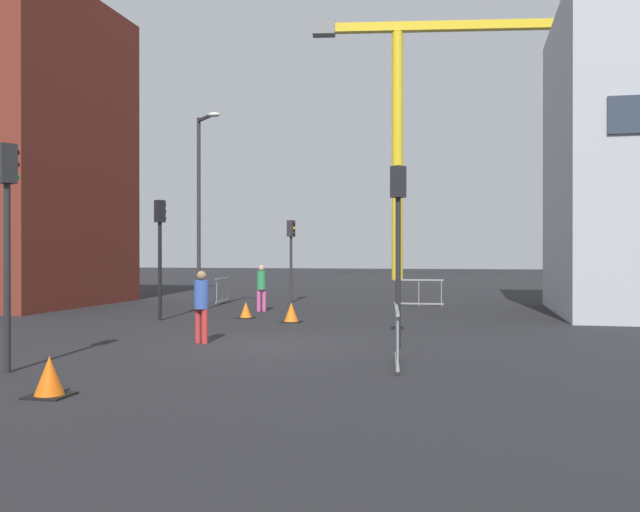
% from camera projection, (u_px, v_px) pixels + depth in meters
% --- Properties ---
extents(ground, '(160.00, 160.00, 0.00)m').
position_uv_depth(ground, '(269.00, 344.00, 16.00)').
color(ground, black).
extents(construction_crane, '(19.18, 3.89, 20.79)m').
position_uv_depth(construction_crane, '(404.00, 102.00, 54.93)').
color(construction_crane, yellow).
rests_on(construction_crane, ground).
extents(streetlamp_tall, '(1.27, 1.18, 7.08)m').
position_uv_depth(streetlamp_tall, '(201.00, 197.00, 24.98)').
color(streetlamp_tall, '#2D2D30').
rests_on(streetlamp_tall, ground).
extents(traffic_light_verge, '(0.39, 0.34, 3.53)m').
position_uv_depth(traffic_light_verge, '(291.00, 247.00, 29.35)').
color(traffic_light_verge, '#2D2D30').
rests_on(traffic_light_verge, ground).
extents(traffic_light_island, '(0.36, 0.38, 4.05)m').
position_uv_depth(traffic_light_island, '(398.00, 226.00, 15.27)').
color(traffic_light_island, '#232326').
rests_on(traffic_light_island, ground).
extents(traffic_light_far, '(0.34, 0.39, 4.05)m').
position_uv_depth(traffic_light_far, '(7.00, 219.00, 12.14)').
color(traffic_light_far, '#232326').
rests_on(traffic_light_far, ground).
extents(traffic_light_corner, '(0.36, 0.38, 3.79)m').
position_uv_depth(traffic_light_corner, '(160.00, 239.00, 21.65)').
color(traffic_light_corner, black).
rests_on(traffic_light_corner, ground).
extents(pedestrian_walking, '(0.34, 0.34, 1.70)m').
position_uv_depth(pedestrian_walking, '(201.00, 301.00, 16.11)').
color(pedestrian_walking, red).
rests_on(pedestrian_walking, ground).
extents(pedestrian_waiting, '(0.34, 0.34, 1.69)m').
position_uv_depth(pedestrian_waiting, '(262.00, 285.00, 24.97)').
color(pedestrian_waiting, '#D14C8C').
rests_on(pedestrian_waiting, ground).
extents(safety_barrier_front, '(1.99, 0.07, 1.08)m').
position_uv_depth(safety_barrier_front, '(419.00, 292.00, 27.46)').
color(safety_barrier_front, gray).
rests_on(safety_barrier_front, ground).
extents(safety_barrier_rear, '(0.37, 2.29, 1.08)m').
position_uv_depth(safety_barrier_rear, '(222.00, 290.00, 29.06)').
color(safety_barrier_rear, '#9EA0A5').
rests_on(safety_barrier_rear, ground).
extents(safety_barrier_right_run, '(0.31, 2.09, 1.08)m').
position_uv_depth(safety_barrier_right_run, '(397.00, 336.00, 12.82)').
color(safety_barrier_right_run, gray).
rests_on(safety_barrier_right_run, ground).
extents(traffic_cone_orange, '(0.59, 0.59, 0.60)m').
position_uv_depth(traffic_cone_orange, '(49.00, 378.00, 10.10)').
color(traffic_cone_orange, black).
rests_on(traffic_cone_orange, ground).
extents(traffic_cone_on_verge, '(0.60, 0.60, 0.61)m').
position_uv_depth(traffic_cone_on_verge, '(291.00, 313.00, 21.02)').
color(traffic_cone_on_verge, black).
rests_on(traffic_cone_on_verge, ground).
extents(traffic_cone_by_barrier, '(0.53, 0.53, 0.54)m').
position_uv_depth(traffic_cone_by_barrier, '(246.00, 311.00, 22.33)').
color(traffic_cone_by_barrier, black).
rests_on(traffic_cone_by_barrier, ground).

